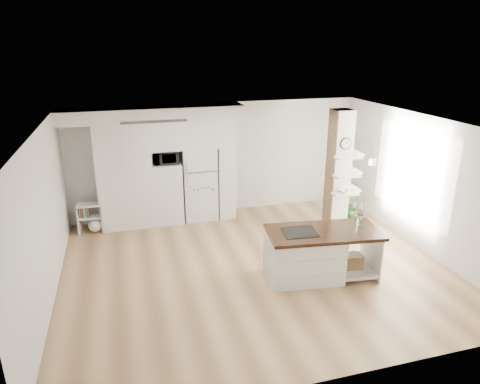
# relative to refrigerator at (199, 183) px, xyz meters

# --- Properties ---
(floor) EXTENTS (7.00, 6.00, 0.01)m
(floor) POSITION_rel_refrigerator_xyz_m (0.53, -2.68, -0.88)
(floor) COLOR tan
(floor) RESTS_ON ground
(room) EXTENTS (7.04, 6.04, 2.72)m
(room) POSITION_rel_refrigerator_xyz_m (0.53, -2.68, 0.98)
(room) COLOR white
(room) RESTS_ON ground
(cabinet_wall) EXTENTS (4.00, 0.71, 2.70)m
(cabinet_wall) POSITION_rel_refrigerator_xyz_m (-0.92, -0.01, 0.63)
(cabinet_wall) COLOR white
(cabinet_wall) RESTS_ON floor
(refrigerator) EXTENTS (0.78, 0.69, 1.75)m
(refrigerator) POSITION_rel_refrigerator_xyz_m (0.00, 0.00, 0.00)
(refrigerator) COLOR white
(refrigerator) RESTS_ON floor
(column) EXTENTS (0.69, 0.90, 2.70)m
(column) POSITION_rel_refrigerator_xyz_m (2.90, -1.55, 0.48)
(column) COLOR silver
(column) RESTS_ON floor
(window) EXTENTS (0.00, 2.40, 2.40)m
(window) POSITION_rel_refrigerator_xyz_m (4.00, -2.38, 0.62)
(window) COLOR white
(window) RESTS_ON room
(pendant_light) EXTENTS (0.12, 0.12, 0.10)m
(pendant_light) POSITION_rel_refrigerator_xyz_m (2.23, -2.53, 1.24)
(pendant_light) COLOR white
(pendant_light) RESTS_ON room
(kitchen_island) EXTENTS (2.08, 1.18, 1.46)m
(kitchen_island) POSITION_rel_refrigerator_xyz_m (1.38, -3.29, -0.41)
(kitchen_island) COLOR white
(kitchen_island) RESTS_ON floor
(bookshelf) EXTENTS (0.59, 0.37, 0.67)m
(bookshelf) POSITION_rel_refrigerator_xyz_m (-2.45, -0.19, -0.58)
(bookshelf) COLOR white
(bookshelf) RESTS_ON floor
(floor_plant_a) EXTENTS (0.31, 0.28, 0.46)m
(floor_plant_a) POSITION_rel_refrigerator_xyz_m (3.16, -1.77, -0.64)
(floor_plant_a) COLOR #2E6E2C
(floor_plant_a) RESTS_ON floor
(floor_plant_b) EXTENTS (0.33, 0.33, 0.49)m
(floor_plant_b) POSITION_rel_refrigerator_xyz_m (3.52, -0.98, -0.63)
(floor_plant_b) COLOR #2E6E2C
(floor_plant_b) RESTS_ON floor
(microwave) EXTENTS (0.54, 0.37, 0.30)m
(microwave) POSITION_rel_refrigerator_xyz_m (-0.75, -0.06, 0.69)
(microwave) COLOR #2D2D2D
(microwave) RESTS_ON cabinet_wall
(shelf_plant) EXTENTS (0.27, 0.23, 0.30)m
(shelf_plant) POSITION_rel_refrigerator_xyz_m (3.15, -1.38, 0.65)
(shelf_plant) COLOR #2E6E2C
(shelf_plant) RESTS_ON column
(decor_bowl) EXTENTS (0.22, 0.22, 0.05)m
(decor_bowl) POSITION_rel_refrigerator_xyz_m (2.82, -1.78, 0.13)
(decor_bowl) COLOR white
(decor_bowl) RESTS_ON column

